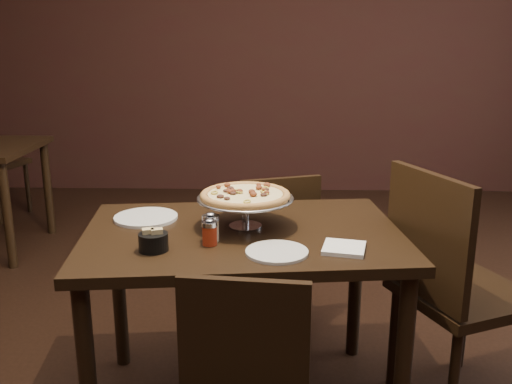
{
  "coord_description": "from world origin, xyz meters",
  "views": [
    {
      "loc": [
        0.04,
        -1.95,
        1.48
      ],
      "look_at": [
        -0.02,
        0.16,
        0.9
      ],
      "focal_mm": 40.0,
      "sensor_mm": 36.0,
      "label": 1
    }
  ],
  "objects": [
    {
      "name": "napkin_stack",
      "position": [
        0.29,
        -0.08,
        0.76
      ],
      "size": [
        0.17,
        0.17,
        0.02
      ],
      "primitive_type": "cube",
      "rotation": [
        0.0,
        0.0,
        -0.22
      ],
      "color": "white",
      "rests_on": "dining_table"
    },
    {
      "name": "plate_near",
      "position": [
        0.06,
        -0.12,
        0.76
      ],
      "size": [
        0.22,
        0.22,
        0.01
      ],
      "primitive_type": "cylinder",
      "color": "silver",
      "rests_on": "dining_table"
    },
    {
      "name": "serving_spatula",
      "position": [
        0.06,
        0.07,
        0.88
      ],
      "size": [
        0.15,
        0.15,
        0.02
      ],
      "rotation": [
        0.0,
        0.0,
        -0.85
      ],
      "color": "#ADADB4",
      "rests_on": "pizza_stand"
    },
    {
      "name": "pizza_stand",
      "position": [
        -0.06,
        0.16,
        0.88
      ],
      "size": [
        0.38,
        0.38,
        0.15
      ],
      "color": "#ADADB4",
      "rests_on": "dining_table"
    },
    {
      "name": "plate_left",
      "position": [
        -0.47,
        0.24,
        0.76
      ],
      "size": [
        0.26,
        0.26,
        0.01
      ],
      "primitive_type": "cylinder",
      "color": "silver",
      "rests_on": "dining_table"
    },
    {
      "name": "room",
      "position": [
        0.06,
        0.03,
        1.4
      ],
      "size": [
        6.04,
        7.04,
        2.84
      ],
      "color": "black",
      "rests_on": "ground"
    },
    {
      "name": "chair_side",
      "position": [
        0.75,
        0.14,
        0.54
      ],
      "size": [
        0.61,
        0.61,
        0.99
      ],
      "rotation": [
        0.0,
        0.0,
        1.98
      ],
      "color": "black",
      "rests_on": "ground"
    },
    {
      "name": "packet_caddy",
      "position": [
        -0.37,
        -0.1,
        0.79
      ],
      "size": [
        0.1,
        0.1,
        0.08
      ],
      "rotation": [
        0.0,
        0.0,
        0.3
      ],
      "color": "black",
      "rests_on": "dining_table"
    },
    {
      "name": "dining_table",
      "position": [
        -0.07,
        0.11,
        0.65
      ],
      "size": [
        1.29,
        0.93,
        0.75
      ],
      "rotation": [
        0.0,
        0.0,
        0.11
      ],
      "color": "black",
      "rests_on": "ground"
    },
    {
      "name": "parmesan_shaker",
      "position": [
        -0.18,
        -0.0,
        0.81
      ],
      "size": [
        0.06,
        0.06,
        0.11
      ],
      "color": "#F7E9C0",
      "rests_on": "dining_table"
    },
    {
      "name": "pepper_flake_shaker",
      "position": [
        -0.18,
        -0.04,
        0.8
      ],
      "size": [
        0.06,
        0.06,
        0.1
      ],
      "color": "maroon",
      "rests_on": "dining_table"
    },
    {
      "name": "chair_far",
      "position": [
        0.05,
        0.72,
        0.46
      ],
      "size": [
        0.49,
        0.49,
        0.84
      ],
      "rotation": [
        0.0,
        0.0,
        3.46
      ],
      "color": "black",
      "rests_on": "ground"
    }
  ]
}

